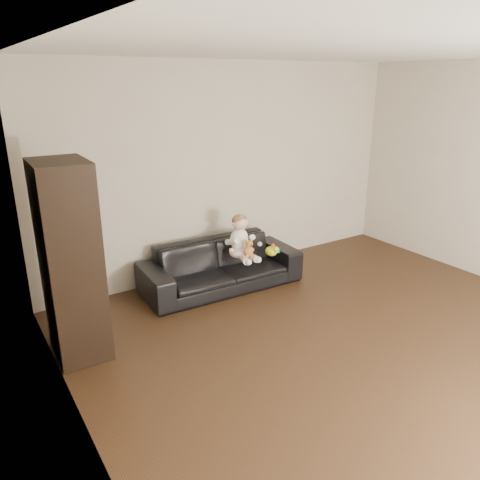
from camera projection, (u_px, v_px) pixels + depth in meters
floor at (395, 366)px, 4.10m from camera, size 5.50×5.50×0.00m
ceiling at (436, 46)px, 3.25m from camera, size 5.50×5.50×0.00m
wall_back at (231, 170)px, 5.87m from camera, size 5.00×0.00×5.00m
wall_left at (97, 302)px, 2.41m from camera, size 0.00×5.50×5.50m
sofa at (221, 265)px, 5.57m from camera, size 1.92×0.81×0.55m
cabinet at (71, 262)px, 4.04m from camera, size 0.45×0.62×1.77m
shelf_item at (67, 218)px, 3.92m from camera, size 0.18×0.25×0.28m
baby at (241, 239)px, 5.49m from camera, size 0.38×0.46×0.53m
teddy_bear at (249, 248)px, 5.39m from camera, size 0.13×0.13×0.20m
toy_green at (271, 251)px, 5.61m from camera, size 0.17×0.19×0.11m
toy_rattle at (273, 247)px, 5.82m from camera, size 0.08×0.08×0.07m
toy_blue_disc at (277, 251)px, 5.76m from camera, size 0.11×0.11×0.01m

